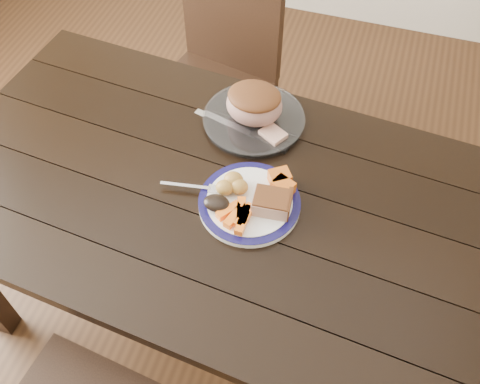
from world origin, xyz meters
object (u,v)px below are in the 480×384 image
(dinner_plate, at_px, (249,203))
(pork_slice, at_px, (271,203))
(chair_far, at_px, (218,69))
(serving_platter, at_px, (254,120))
(dining_table, at_px, (216,210))
(roast_joint, at_px, (254,105))
(carving_knife, at_px, (257,138))
(fork, at_px, (198,187))

(dinner_plate, relative_size, pork_slice, 2.88)
(chair_far, distance_m, dinner_plate, 0.87)
(dinner_plate, height_order, serving_platter, serving_platter)
(dining_table, relative_size, roast_joint, 9.97)
(dinner_plate, xyz_separation_m, roast_joint, (-0.08, 0.30, 0.06))
(serving_platter, relative_size, carving_knife, 0.95)
(pork_slice, xyz_separation_m, carving_knife, (-0.11, 0.24, -0.04))
(chair_far, bearing_deg, dinner_plate, 127.10)
(chair_far, bearing_deg, fork, 117.33)
(dinner_plate, xyz_separation_m, serving_platter, (-0.08, 0.30, 0.00))
(roast_joint, bearing_deg, fork, -102.79)
(pork_slice, height_order, fork, pork_slice)
(dining_table, height_order, fork, fork)
(dinner_plate, xyz_separation_m, pork_slice, (0.06, -0.01, 0.03))
(dining_table, bearing_deg, roast_joint, 84.55)
(dining_table, xyz_separation_m, dinner_plate, (0.11, -0.02, 0.10))
(dining_table, bearing_deg, chair_far, 108.86)
(chair_far, relative_size, pork_slice, 9.78)
(serving_platter, bearing_deg, chair_far, 121.64)
(roast_joint, height_order, carving_knife, roast_joint)
(serving_platter, bearing_deg, dinner_plate, -75.41)
(dinner_plate, relative_size, carving_knife, 0.87)
(chair_far, relative_size, serving_platter, 3.10)
(roast_joint, distance_m, carving_knife, 0.10)
(pork_slice, xyz_separation_m, roast_joint, (-0.14, 0.31, 0.03))
(dining_table, bearing_deg, serving_platter, 84.55)
(dinner_plate, xyz_separation_m, fork, (-0.15, -0.00, 0.01))
(carving_knife, bearing_deg, roast_joint, 129.53)
(carving_knife, bearing_deg, serving_platter, 129.53)
(dining_table, bearing_deg, dinner_plate, -9.31)
(fork, height_order, roast_joint, roast_joint)
(dinner_plate, distance_m, carving_knife, 0.24)
(chair_far, bearing_deg, pork_slice, 130.60)
(dinner_plate, height_order, roast_joint, roast_joint)
(dining_table, distance_m, chair_far, 0.79)
(pork_slice, bearing_deg, dining_table, 172.34)
(fork, bearing_deg, dinner_plate, -9.38)
(dinner_plate, height_order, fork, fork)
(dining_table, xyz_separation_m, chair_far, (-0.25, 0.74, -0.13))
(chair_far, bearing_deg, dining_table, 120.61)
(serving_platter, height_order, carving_knife, serving_platter)
(serving_platter, xyz_separation_m, fork, (-0.07, -0.30, 0.01))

